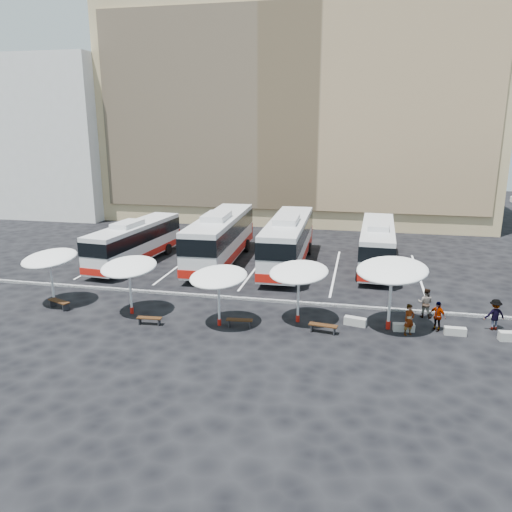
% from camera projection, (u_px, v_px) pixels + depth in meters
% --- Properties ---
extents(ground, '(120.00, 120.00, 0.00)m').
position_uv_depth(ground, '(230.00, 301.00, 30.94)').
color(ground, black).
rests_on(ground, ground).
extents(sandstone_building, '(42.00, 18.25, 29.60)m').
position_uv_depth(sandstone_building, '(300.00, 106.00, 57.80)').
color(sandstone_building, tan).
rests_on(sandstone_building, ground).
extents(apartment_block, '(14.00, 14.00, 18.00)m').
position_uv_depth(apartment_block, '(67.00, 138.00, 60.77)').
color(apartment_block, silver).
rests_on(apartment_block, ground).
extents(curb_divider, '(34.00, 0.25, 0.15)m').
position_uv_depth(curb_divider, '(232.00, 298.00, 31.39)').
color(curb_divider, black).
rests_on(curb_divider, ground).
extents(bay_lines, '(24.15, 12.00, 0.01)m').
position_uv_depth(bay_lines, '(257.00, 266.00, 38.50)').
color(bay_lines, white).
rests_on(bay_lines, ground).
extents(bus_0, '(3.39, 11.16, 3.49)m').
position_uv_depth(bus_0, '(135.00, 241.00, 39.07)').
color(bus_0, silver).
rests_on(bus_0, ground).
extents(bus_1, '(3.39, 13.12, 4.13)m').
position_uv_depth(bus_1, '(220.00, 237.00, 39.08)').
color(bus_1, silver).
rests_on(bus_1, ground).
extents(bus_2, '(3.19, 12.83, 4.06)m').
position_uv_depth(bus_2, '(288.00, 240.00, 38.16)').
color(bus_2, silver).
rests_on(bus_2, ground).
extents(bus_3, '(2.90, 11.46, 3.62)m').
position_uv_depth(bus_3, '(377.00, 244.00, 37.85)').
color(bus_3, silver).
rests_on(bus_3, ground).
extents(sunshade_0, '(4.26, 4.28, 3.39)m').
position_uv_depth(sunshade_0, '(50.00, 259.00, 29.80)').
color(sunshade_0, silver).
rests_on(sunshade_0, ground).
extents(sunshade_1, '(3.56, 3.60, 3.31)m').
position_uv_depth(sunshade_1, '(129.00, 267.00, 28.28)').
color(sunshade_1, silver).
rests_on(sunshade_1, ground).
extents(sunshade_2, '(3.96, 3.99, 3.26)m').
position_uv_depth(sunshade_2, '(218.00, 277.00, 26.58)').
color(sunshade_2, silver).
rests_on(sunshade_2, ground).
extents(sunshade_3, '(4.19, 4.22, 3.38)m').
position_uv_depth(sunshade_3, '(299.00, 272.00, 27.05)').
color(sunshade_3, silver).
rests_on(sunshade_3, ground).
extents(sunshade_4, '(4.86, 4.89, 3.86)m').
position_uv_depth(sunshade_4, '(392.00, 270.00, 25.99)').
color(sunshade_4, silver).
rests_on(sunshade_4, ground).
extents(wood_bench_0, '(1.63, 1.00, 0.49)m').
position_uv_depth(wood_bench_0, '(59.00, 303.00, 29.69)').
color(wood_bench_0, black).
rests_on(wood_bench_0, ground).
extents(wood_bench_1, '(1.40, 0.47, 0.42)m').
position_uv_depth(wood_bench_1, '(149.00, 319.00, 27.30)').
color(wood_bench_1, black).
rests_on(wood_bench_1, ground).
extents(wood_bench_2, '(1.46, 0.52, 0.44)m').
position_uv_depth(wood_bench_2, '(239.00, 321.00, 26.99)').
color(wood_bench_2, black).
rests_on(wood_bench_2, ground).
extents(wood_bench_3, '(1.55, 0.61, 0.46)m').
position_uv_depth(wood_bench_3, '(323.00, 327.00, 26.22)').
color(wood_bench_3, black).
rests_on(wood_bench_3, ground).
extents(conc_bench_0, '(1.26, 0.67, 0.45)m').
position_uv_depth(conc_bench_0, '(355.00, 321.00, 27.24)').
color(conc_bench_0, gray).
rests_on(conc_bench_0, ground).
extents(conc_bench_1, '(1.15, 0.49, 0.42)m').
position_uv_depth(conc_bench_1, '(404.00, 327.00, 26.49)').
color(conc_bench_1, gray).
rests_on(conc_bench_1, ground).
extents(conc_bench_2, '(1.09, 0.37, 0.41)m').
position_uv_depth(conc_bench_2, '(455.00, 331.00, 26.00)').
color(conc_bench_2, gray).
rests_on(conc_bench_2, ground).
extents(conc_bench_3, '(1.30, 0.57, 0.47)m').
position_uv_depth(conc_bench_3, '(512.00, 336.00, 25.30)').
color(conc_bench_3, gray).
rests_on(conc_bench_3, ground).
extents(passenger_0, '(0.73, 0.67, 1.68)m').
position_uv_depth(passenger_0, '(409.00, 320.00, 25.85)').
color(passenger_0, black).
rests_on(passenger_0, ground).
extents(passenger_1, '(0.96, 0.82, 1.71)m').
position_uv_depth(passenger_1, '(426.00, 303.00, 28.22)').
color(passenger_1, black).
rests_on(passenger_1, ground).
extents(passenger_2, '(0.99, 0.91, 1.63)m').
position_uv_depth(passenger_2, '(437.00, 316.00, 26.42)').
color(passenger_2, black).
rests_on(passenger_2, ground).
extents(passenger_3, '(1.23, 0.91, 1.71)m').
position_uv_depth(passenger_3, '(494.00, 315.00, 26.52)').
color(passenger_3, black).
rests_on(passenger_3, ground).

